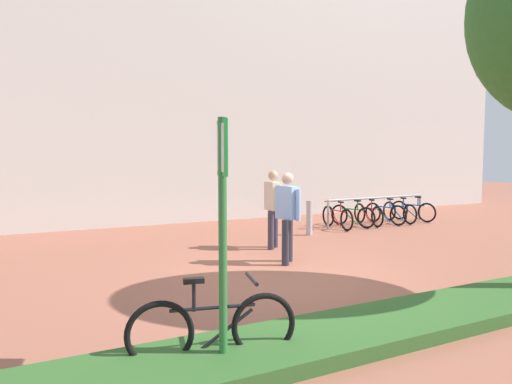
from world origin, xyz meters
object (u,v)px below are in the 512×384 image
bike_rack_cluster (377,213)px  bike_at_sign (213,328)px  person_casual_tan (273,204)px  parking_sign_post (223,206)px  person_shirt_blue (288,212)px  bollard_steel (309,218)px

bike_rack_cluster → bike_at_sign: bearing=-140.4°
bike_at_sign → person_casual_tan: size_ratio=0.96×
parking_sign_post → person_casual_tan: (3.21, 4.83, -0.57)m
person_shirt_blue → bike_at_sign: bearing=-130.3°
person_shirt_blue → person_casual_tan: bearing=71.9°
parking_sign_post → person_shirt_blue: bearing=51.4°
bike_at_sign → person_shirt_blue: (2.80, 3.30, 0.63)m
parking_sign_post → person_casual_tan: 5.83m
parking_sign_post → bollard_steel: bearing=50.5°
bike_at_sign → person_shirt_blue: size_ratio=0.96×
bike_rack_cluster → bollard_steel: bollard_steel is taller
bollard_steel → person_shirt_blue: bearing=-130.8°
bike_at_sign → bollard_steel: (4.91, 5.74, 0.10)m
person_casual_tan → person_shirt_blue: (-0.45, -1.37, 0.00)m
bollard_steel → person_casual_tan: bearing=-147.2°
bike_at_sign → person_casual_tan: person_casual_tan is taller
bike_at_sign → person_shirt_blue: bearing=49.7°
bollard_steel → person_shirt_blue: 3.27m
parking_sign_post → bike_rack_cluster: size_ratio=0.63×
person_casual_tan → parking_sign_post: bearing=-123.6°
parking_sign_post → person_shirt_blue: parking_sign_post is taller
parking_sign_post → bike_rack_cluster: bearing=40.4°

